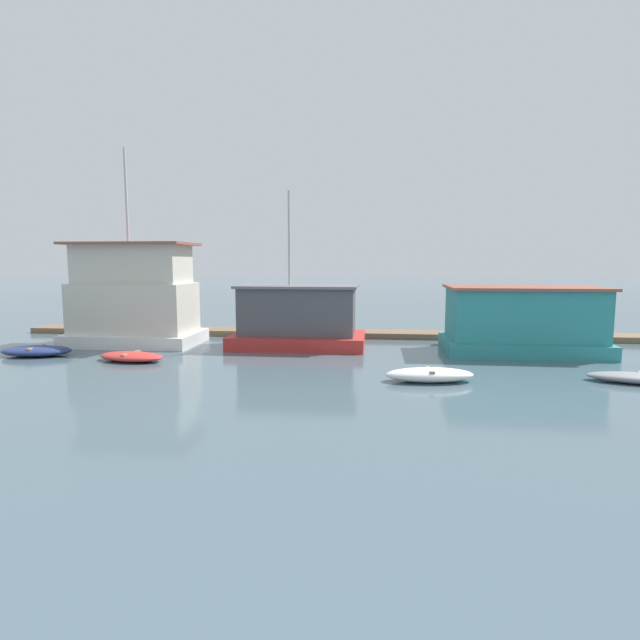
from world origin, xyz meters
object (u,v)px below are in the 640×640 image
(houseboat_teal, at_px, (522,321))
(dinghy_navy, at_px, (37,351))
(houseboat_white, at_px, (134,298))
(mooring_post_centre, at_px, (260,321))
(dinghy_red, at_px, (131,356))
(mooring_post_far_right, at_px, (580,322))
(dinghy_white, at_px, (430,375))
(houseboat_red, at_px, (298,318))

(houseboat_teal, bearing_deg, dinghy_navy, -171.43)
(houseboat_white, bearing_deg, mooring_post_centre, 23.92)
(houseboat_teal, bearing_deg, houseboat_white, 179.11)
(dinghy_red, bearing_deg, mooring_post_far_right, 18.26)
(mooring_post_far_right, bearing_deg, houseboat_white, -173.39)
(dinghy_red, distance_m, mooring_post_centre, 7.67)
(dinghy_red, relative_size, dinghy_white, 0.96)
(houseboat_white, relative_size, mooring_post_centre, 5.07)
(mooring_post_far_right, relative_size, mooring_post_centre, 1.17)
(dinghy_red, height_order, mooring_post_far_right, mooring_post_far_right)
(houseboat_teal, xyz_separation_m, dinghy_white, (-4.63, -5.98, -1.19))
(houseboat_red, bearing_deg, houseboat_teal, -2.55)
(houseboat_red, height_order, houseboat_teal, houseboat_red)
(houseboat_red, distance_m, mooring_post_centre, 3.38)
(dinghy_navy, bearing_deg, houseboat_teal, 8.57)
(dinghy_red, distance_m, mooring_post_far_right, 21.03)
(dinghy_navy, relative_size, mooring_post_far_right, 1.45)
(houseboat_red, height_order, mooring_post_centre, houseboat_red)
(dinghy_navy, relative_size, dinghy_red, 1.06)
(dinghy_red, relative_size, mooring_post_centre, 1.59)
(dinghy_navy, distance_m, mooring_post_centre, 10.39)
(mooring_post_far_right, bearing_deg, dinghy_navy, -166.33)
(houseboat_white, relative_size, dinghy_red, 3.19)
(houseboat_white, xyz_separation_m, mooring_post_far_right, (21.77, 2.52, -1.19))
(dinghy_red, bearing_deg, houseboat_red, 34.06)
(dinghy_navy, distance_m, mooring_post_far_right, 25.28)
(dinghy_red, bearing_deg, houseboat_white, 114.17)
(houseboat_red, bearing_deg, mooring_post_far_right, 9.75)
(houseboat_teal, relative_size, dinghy_red, 2.29)
(dinghy_white, bearing_deg, houseboat_white, 155.28)
(dinghy_navy, bearing_deg, dinghy_white, -9.73)
(mooring_post_centre, bearing_deg, dinghy_red, -120.42)
(dinghy_white, height_order, mooring_post_centre, mooring_post_centre)
(mooring_post_far_right, xyz_separation_m, mooring_post_centre, (-16.08, 0.00, -0.15))
(dinghy_navy, xyz_separation_m, dinghy_white, (16.38, -2.81, 0.02))
(houseboat_red, xyz_separation_m, mooring_post_far_right, (13.69, 2.35, -0.27))
(houseboat_white, xyz_separation_m, dinghy_red, (1.82, -4.06, -2.08))
(dinghy_navy, height_order, dinghy_white, dinghy_white)
(houseboat_teal, distance_m, dinghy_red, 16.88)
(houseboat_teal, height_order, mooring_post_centre, houseboat_teal)
(houseboat_red, relative_size, mooring_post_centre, 3.95)
(houseboat_teal, bearing_deg, dinghy_white, -127.78)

